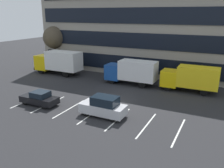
{
  "coord_description": "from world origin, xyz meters",
  "views": [
    {
      "loc": [
        11.36,
        -22.51,
        9.52
      ],
      "look_at": [
        -0.76,
        1.61,
        1.4
      ],
      "focal_mm": 37.82,
      "sensor_mm": 36.0,
      "label": 1
    }
  ],
  "objects": [
    {
      "name": "bare_tree",
      "position": [
        -17.0,
        10.91,
        5.36
      ],
      "size": [
        3.91,
        3.91,
        7.34
      ],
      "color": "#473323",
      "rests_on": "ground_plane"
    },
    {
      "name": "ground_plane",
      "position": [
        0.0,
        0.0,
        0.0
      ],
      "size": [
        120.0,
        120.0,
        0.0
      ],
      "primitive_type": "plane",
      "color": "#262628"
    },
    {
      "name": "office_building",
      "position": [
        0.0,
        17.95,
        7.2
      ],
      "size": [
        38.8,
        14.13,
        14.4
      ],
      "color": "gray",
      "rests_on": "ground_plane"
    },
    {
      "name": "lot_markings",
      "position": [
        0.0,
        -4.18,
        0.0
      ],
      "size": [
        16.94,
        5.4,
        0.01
      ],
      "color": "silver",
      "rests_on": "ground_plane"
    },
    {
      "name": "suv_silver",
      "position": [
        1.24,
        -4.16,
        0.97
      ],
      "size": [
        4.44,
        1.88,
        2.01
      ],
      "color": "silver",
      "rests_on": "ground_plane"
    },
    {
      "name": "box_truck_yellow_all",
      "position": [
        7.39,
        7.2,
        1.83
      ],
      "size": [
        7.02,
        2.32,
        3.25
      ],
      "color": "yellow",
      "rests_on": "ground_plane"
    },
    {
      "name": "box_truck_blue",
      "position": [
        -0.39,
        6.87,
        1.9
      ],
      "size": [
        7.28,
        2.41,
        3.37
      ],
      "color": "#194799",
      "rests_on": "ground_plane"
    },
    {
      "name": "box_truck_yellow",
      "position": [
        -13.04,
        6.96,
        2.11
      ],
      "size": [
        8.09,
        2.68,
        3.75
      ],
      "color": "yellow",
      "rests_on": "ground_plane"
    },
    {
      "name": "sedan_black",
      "position": [
        -6.36,
        -4.68,
        0.71
      ],
      "size": [
        4.22,
        1.77,
        1.51
      ],
      "color": "black",
      "rests_on": "ground_plane"
    }
  ]
}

